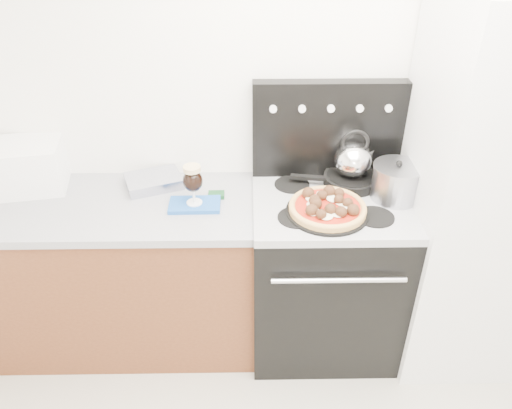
{
  "coord_description": "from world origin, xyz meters",
  "views": [
    {
      "loc": [
        -0.32,
        -0.87,
        2.21
      ],
      "look_at": [
        -0.29,
        1.05,
        0.98
      ],
      "focal_mm": 35.0,
      "sensor_mm": 36.0,
      "label": 1
    }
  ],
  "objects_px": {
    "beer_glass": "(193,185)",
    "skillet": "(351,180)",
    "stove_body": "(324,276)",
    "fridge": "(478,197)",
    "toaster_oven": "(24,166)",
    "tea_kettle": "(353,157)",
    "stock_pot": "(396,183)",
    "pizza_pan": "(327,212)",
    "base_cabinet": "(119,276)",
    "pizza": "(328,206)",
    "oven_mitt": "(195,205)"
  },
  "relations": [
    {
      "from": "stove_body",
      "to": "beer_glass",
      "type": "relative_size",
      "value": 4.31
    },
    {
      "from": "toaster_oven",
      "to": "skillet",
      "type": "bearing_deg",
      "value": -10.97
    },
    {
      "from": "pizza_pan",
      "to": "stock_pot",
      "type": "distance_m",
      "value": 0.38
    },
    {
      "from": "toaster_oven",
      "to": "tea_kettle",
      "type": "distance_m",
      "value": 1.65
    },
    {
      "from": "base_cabinet",
      "to": "oven_mitt",
      "type": "height_order",
      "value": "oven_mitt"
    },
    {
      "from": "pizza",
      "to": "skillet",
      "type": "bearing_deg",
      "value": 59.74
    },
    {
      "from": "oven_mitt",
      "to": "stock_pot",
      "type": "relative_size",
      "value": 1.08
    },
    {
      "from": "pizza",
      "to": "skillet",
      "type": "relative_size",
      "value": 1.3
    },
    {
      "from": "pizza",
      "to": "toaster_oven",
      "type": "bearing_deg",
      "value": 168.81
    },
    {
      "from": "pizza",
      "to": "stock_pot",
      "type": "xyz_separation_m",
      "value": [
        0.34,
        0.13,
        0.05
      ]
    },
    {
      "from": "skillet",
      "to": "stock_pot",
      "type": "relative_size",
      "value": 1.21
    },
    {
      "from": "pizza",
      "to": "tea_kettle",
      "type": "relative_size",
      "value": 1.71
    },
    {
      "from": "base_cabinet",
      "to": "tea_kettle",
      "type": "relative_size",
      "value": 6.92
    },
    {
      "from": "fridge",
      "to": "toaster_oven",
      "type": "relative_size",
      "value": 4.97
    },
    {
      "from": "pizza_pan",
      "to": "tea_kettle",
      "type": "bearing_deg",
      "value": 59.74
    },
    {
      "from": "oven_mitt",
      "to": "fridge",
      "type": "bearing_deg",
      "value": -0.38
    },
    {
      "from": "toaster_oven",
      "to": "skillet",
      "type": "xyz_separation_m",
      "value": [
        1.65,
        -0.03,
        -0.08
      ]
    },
    {
      "from": "base_cabinet",
      "to": "stove_body",
      "type": "distance_m",
      "value": 1.11
    },
    {
      "from": "stove_body",
      "to": "pizza",
      "type": "bearing_deg",
      "value": -107.9
    },
    {
      "from": "oven_mitt",
      "to": "pizza_pan",
      "type": "height_order",
      "value": "pizza_pan"
    },
    {
      "from": "fridge",
      "to": "stock_pot",
      "type": "relative_size",
      "value": 8.31
    },
    {
      "from": "toaster_oven",
      "to": "skillet",
      "type": "relative_size",
      "value": 1.38
    },
    {
      "from": "oven_mitt",
      "to": "pizza_pan",
      "type": "xyz_separation_m",
      "value": [
        0.63,
        -0.09,
        0.02
      ]
    },
    {
      "from": "stove_body",
      "to": "stock_pot",
      "type": "bearing_deg",
      "value": 3.64
    },
    {
      "from": "oven_mitt",
      "to": "pizza",
      "type": "relative_size",
      "value": 0.69
    },
    {
      "from": "pizza_pan",
      "to": "toaster_oven",
      "type": "bearing_deg",
      "value": 168.81
    },
    {
      "from": "beer_glass",
      "to": "skillet",
      "type": "xyz_separation_m",
      "value": [
        0.78,
        0.17,
        -0.08
      ]
    },
    {
      "from": "base_cabinet",
      "to": "pizza_pan",
      "type": "distance_m",
      "value": 1.19
    },
    {
      "from": "base_cabinet",
      "to": "pizza_pan",
      "type": "relative_size",
      "value": 3.75
    },
    {
      "from": "base_cabinet",
      "to": "tea_kettle",
      "type": "xyz_separation_m",
      "value": [
        1.22,
        0.13,
        0.64
      ]
    },
    {
      "from": "oven_mitt",
      "to": "stock_pot",
      "type": "bearing_deg",
      "value": 2.09
    },
    {
      "from": "fridge",
      "to": "stock_pot",
      "type": "xyz_separation_m",
      "value": [
        -0.39,
        0.04,
        0.05
      ]
    },
    {
      "from": "stove_body",
      "to": "beer_glass",
      "type": "xyz_separation_m",
      "value": [
        -0.66,
        -0.02,
        0.58
      ]
    },
    {
      "from": "beer_glass",
      "to": "tea_kettle",
      "type": "distance_m",
      "value": 0.8
    },
    {
      "from": "beer_glass",
      "to": "skillet",
      "type": "distance_m",
      "value": 0.8
    },
    {
      "from": "beer_glass",
      "to": "skillet",
      "type": "bearing_deg",
      "value": 12.38
    },
    {
      "from": "fridge",
      "to": "stock_pot",
      "type": "bearing_deg",
      "value": 173.52
    },
    {
      "from": "stove_body",
      "to": "pizza_pan",
      "type": "height_order",
      "value": "pizza_pan"
    },
    {
      "from": "toaster_oven",
      "to": "stock_pot",
      "type": "relative_size",
      "value": 1.67
    },
    {
      "from": "tea_kettle",
      "to": "stock_pot",
      "type": "bearing_deg",
      "value": -55.27
    },
    {
      "from": "fridge",
      "to": "oven_mitt",
      "type": "relative_size",
      "value": 7.73
    },
    {
      "from": "beer_glass",
      "to": "stove_body",
      "type": "bearing_deg",
      "value": 1.38
    },
    {
      "from": "stove_body",
      "to": "fridge",
      "type": "bearing_deg",
      "value": -2.05
    },
    {
      "from": "skillet",
      "to": "stock_pot",
      "type": "xyz_separation_m",
      "value": [
        0.19,
        -0.14,
        0.06
      ]
    },
    {
      "from": "skillet",
      "to": "pizza",
      "type": "bearing_deg",
      "value": -120.26
    },
    {
      "from": "oven_mitt",
      "to": "tea_kettle",
      "type": "bearing_deg",
      "value": 12.38
    },
    {
      "from": "fridge",
      "to": "pizza_pan",
      "type": "height_order",
      "value": "fridge"
    },
    {
      "from": "stove_body",
      "to": "oven_mitt",
      "type": "bearing_deg",
      "value": -178.62
    },
    {
      "from": "stove_body",
      "to": "oven_mitt",
      "type": "distance_m",
      "value": 0.81
    },
    {
      "from": "skillet",
      "to": "tea_kettle",
      "type": "height_order",
      "value": "tea_kettle"
    }
  ]
}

